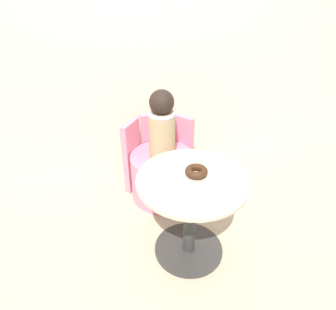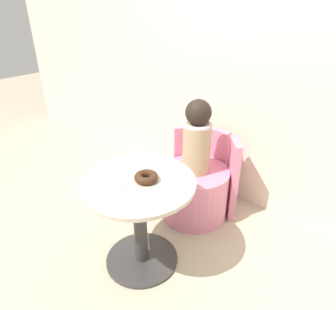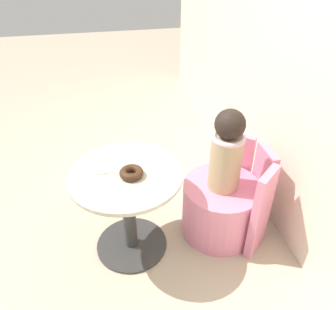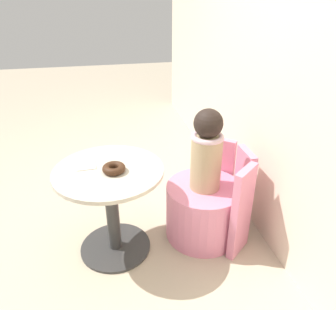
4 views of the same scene
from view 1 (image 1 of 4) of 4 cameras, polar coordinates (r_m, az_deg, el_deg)
name	(u,v)px [view 1 (image 1 of 4)]	position (r m, az deg, el deg)	size (l,w,h in m)	color
ground_plane	(200,252)	(2.22, 6.14, -17.95)	(12.00, 12.00, 0.00)	#B7A88E
back_wall	(158,40)	(2.54, -1.85, 21.04)	(6.00, 0.06, 2.40)	beige
round_table	(191,204)	(1.93, 4.38, -9.32)	(0.68, 0.68, 0.63)	#333333
tub_chair	(163,176)	(2.53, -1.05, -4.00)	(0.52, 0.52, 0.40)	pink
booth_backrest	(156,151)	(2.64, -2.28, 0.84)	(0.62, 0.23, 0.64)	pink
child_figure	(162,125)	(2.28, -1.17, 5.68)	(0.21, 0.21, 0.56)	tan
donut	(196,171)	(1.82, 5.43, -3.12)	(0.14, 0.14, 0.05)	#3D2314
paper_napkin	(188,194)	(1.68, 3.84, -7.45)	(0.12, 0.12, 0.01)	silver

